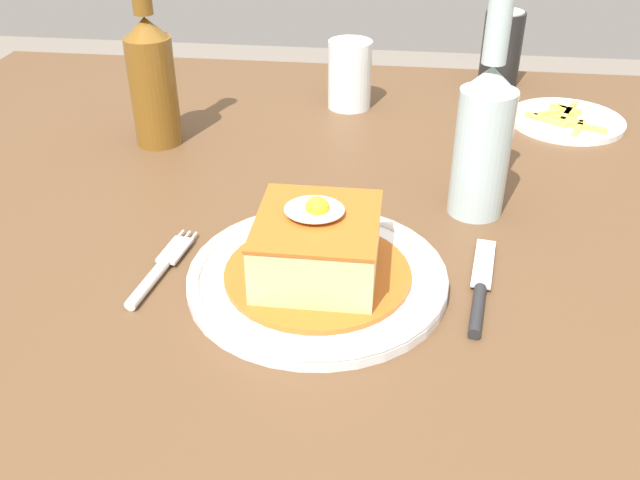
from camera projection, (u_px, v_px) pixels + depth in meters
dining_table at (345, 269)px, 0.88m from camera, size 1.40×1.09×0.72m
main_plate at (318, 276)px, 0.71m from camera, size 0.26×0.26×0.02m
sandwich_meal at (317, 249)px, 0.69m from camera, size 0.19×0.19×0.09m
fork at (157, 273)px, 0.72m from camera, size 0.03×0.14×0.01m
knife at (479, 296)px, 0.68m from camera, size 0.04×0.17×0.01m
soda_can at (501, 49)px, 1.18m from camera, size 0.07×0.07×0.12m
beer_bottle_clear at (484, 134)px, 0.79m from camera, size 0.06×0.06×0.27m
beer_bottle_amber at (152, 75)px, 0.95m from camera, size 0.06×0.06×0.27m
drinking_glass at (350, 79)px, 1.10m from camera, size 0.07×0.07×0.10m
side_plate_fries at (566, 120)px, 1.06m from camera, size 0.17×0.17×0.02m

